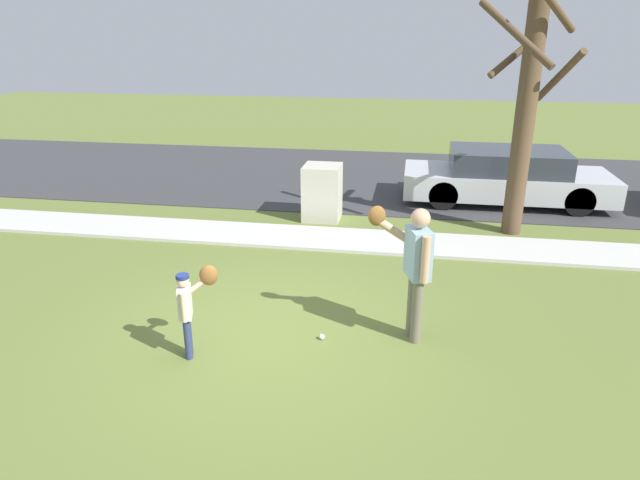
{
  "coord_description": "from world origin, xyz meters",
  "views": [
    {
      "loc": [
        1.75,
        -6.23,
        3.75
      ],
      "look_at": [
        0.55,
        0.97,
        1.0
      ],
      "focal_mm": 31.21,
      "sensor_mm": 36.0,
      "label": 1
    }
  ],
  "objects_px": {
    "baseball": "(322,337)",
    "utility_cabinet": "(322,192)",
    "street_tree_near": "(527,106)",
    "person_child": "(191,301)",
    "parked_sedan_silver": "(506,177)",
    "person_adult": "(414,261)"
  },
  "relations": [
    {
      "from": "baseball",
      "to": "utility_cabinet",
      "type": "bearing_deg",
      "value": 99.23
    },
    {
      "from": "utility_cabinet",
      "to": "parked_sedan_silver",
      "type": "bearing_deg",
      "value": 24.79
    },
    {
      "from": "street_tree_near",
      "to": "baseball",
      "type": "bearing_deg",
      "value": -123.1
    },
    {
      "from": "baseball",
      "to": "street_tree_near",
      "type": "xyz_separation_m",
      "value": [
        3.04,
        4.66,
        2.42
      ]
    },
    {
      "from": "street_tree_near",
      "to": "parked_sedan_silver",
      "type": "height_order",
      "value": "street_tree_near"
    },
    {
      "from": "baseball",
      "to": "utility_cabinet",
      "type": "height_order",
      "value": "utility_cabinet"
    },
    {
      "from": "street_tree_near",
      "to": "person_child",
      "type": "bearing_deg",
      "value": -130.69
    },
    {
      "from": "street_tree_near",
      "to": "parked_sedan_silver",
      "type": "relative_size",
      "value": 1.0
    },
    {
      "from": "parked_sedan_silver",
      "to": "person_child",
      "type": "bearing_deg",
      "value": -122.42
    },
    {
      "from": "baseball",
      "to": "utility_cabinet",
      "type": "distance_m",
      "value": 5.0
    },
    {
      "from": "person_adult",
      "to": "baseball",
      "type": "bearing_deg",
      "value": -6.31
    },
    {
      "from": "baseball",
      "to": "utility_cabinet",
      "type": "relative_size",
      "value": 0.06
    },
    {
      "from": "person_adult",
      "to": "utility_cabinet",
      "type": "relative_size",
      "value": 1.53
    },
    {
      "from": "baseball",
      "to": "parked_sedan_silver",
      "type": "height_order",
      "value": "parked_sedan_silver"
    },
    {
      "from": "baseball",
      "to": "street_tree_near",
      "type": "height_order",
      "value": "street_tree_near"
    },
    {
      "from": "baseball",
      "to": "person_child",
      "type": "bearing_deg",
      "value": -157.94
    },
    {
      "from": "parked_sedan_silver",
      "to": "street_tree_near",
      "type": "bearing_deg",
      "value": -93.79
    },
    {
      "from": "utility_cabinet",
      "to": "street_tree_near",
      "type": "distance_m",
      "value": 4.28
    },
    {
      "from": "person_child",
      "to": "parked_sedan_silver",
      "type": "bearing_deg",
      "value": 39.35
    },
    {
      "from": "baseball",
      "to": "street_tree_near",
      "type": "distance_m",
      "value": 6.07
    },
    {
      "from": "person_child",
      "to": "baseball",
      "type": "relative_size",
      "value": 15.24
    },
    {
      "from": "person_adult",
      "to": "parked_sedan_silver",
      "type": "bearing_deg",
      "value": -125.78
    }
  ]
}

